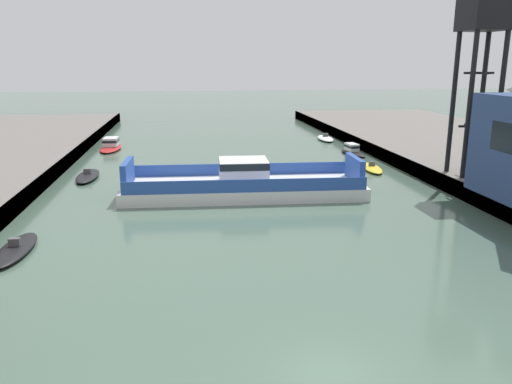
% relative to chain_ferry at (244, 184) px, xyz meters
% --- Properties ---
extents(ground_plane, '(400.00, 400.00, 0.00)m').
position_rel_chain_ferry_xyz_m(ground_plane, '(0.17, -27.24, -1.01)').
color(ground_plane, '#4C6656').
extents(chain_ferry, '(21.51, 7.88, 3.30)m').
position_rel_chain_ferry_xyz_m(chain_ferry, '(0.00, 0.00, 0.00)').
color(chain_ferry, silver).
rests_on(chain_ferry, ground).
extents(moored_boat_near_left, '(2.56, 6.07, 1.38)m').
position_rel_chain_ferry_xyz_m(moored_boat_near_left, '(16.32, 18.51, -0.49)').
color(moored_boat_near_left, black).
rests_on(moored_boat_near_left, ground).
extents(moored_boat_near_right, '(2.52, 6.17, 0.96)m').
position_rel_chain_ferry_xyz_m(moored_boat_near_right, '(15.30, 8.82, -0.77)').
color(moored_boat_near_right, yellow).
rests_on(moored_boat_near_right, ground).
extents(moored_boat_mid_right, '(2.07, 6.71, 1.01)m').
position_rel_chain_ferry_xyz_m(moored_boat_mid_right, '(-15.07, 8.86, -0.74)').
color(moored_boat_mid_right, black).
rests_on(moored_boat_mid_right, ground).
extents(moored_boat_far_left, '(2.41, 6.40, 1.06)m').
position_rel_chain_ferry_xyz_m(moored_boat_far_left, '(16.21, 30.97, -0.72)').
color(moored_boat_far_left, white).
rests_on(moored_boat_far_left, ground).
extents(moored_boat_far_right, '(2.86, 7.53, 1.60)m').
position_rel_chain_ferry_xyz_m(moored_boat_far_right, '(-15.13, 26.72, -0.41)').
color(moored_boat_far_right, red).
rests_on(moored_boat_far_right, ground).
extents(moored_boat_upstream_a, '(2.03, 6.31, 0.96)m').
position_rel_chain_ferry_xyz_m(moored_boat_upstream_a, '(-15.76, -12.13, -0.77)').
color(moored_boat_upstream_a, black).
rests_on(moored_boat_upstream_a, ground).
extents(crane_tower, '(3.66, 3.66, 15.97)m').
position_rel_chain_ferry_xyz_m(crane_tower, '(21.00, -0.80, 13.28)').
color(crane_tower, black).
rests_on(crane_tower, quay_right).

